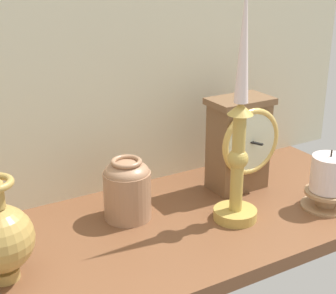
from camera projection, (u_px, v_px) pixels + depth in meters
ground_plane at (137, 239)px, 86.02cm from camera, size 100.00×36.00×2.40cm
back_wall at (83, 19)px, 88.94cm from camera, size 120.00×2.00×65.00cm
mantel_clock at (240, 143)px, 98.52cm from camera, size 12.83×9.81×17.99cm
candlestick_tall_left at (239, 138)px, 84.92cm from camera, size 7.50×7.50×40.91cm
brass_vase_bulbous at (0, 237)px, 71.46cm from camera, size 9.60×9.60×15.33cm
brass_vase_jar at (127, 188)px, 88.76cm from camera, size 8.15×8.15×10.80cm
pillar_candle_front at (328, 182)px, 92.72cm from camera, size 8.83×8.83×10.96cm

